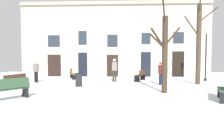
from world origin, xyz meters
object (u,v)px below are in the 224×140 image
(person_crossing_plaza, at_px, (160,72))
(person_near_bench, at_px, (36,70))
(streetlamp, at_px, (206,49))
(bench_by_litter_bin, at_px, (9,89))
(tree_right_of_center, at_px, (165,52))
(litter_bin, at_px, (79,80))
(bench_near_lamp, at_px, (73,73))
(bench_near_center_tree, at_px, (14,81))
(bench_far_corner, at_px, (141,75))
(tree_near_facade, at_px, (199,42))
(person_by_shop_door, at_px, (114,69))

(person_crossing_plaza, height_order, person_near_bench, person_near_bench)
(streetlamp, distance_m, bench_by_litter_bin, 13.95)
(tree_right_of_center, relative_size, streetlamp, 1.18)
(streetlamp, distance_m, litter_bin, 10.29)
(streetlamp, relative_size, bench_near_lamp, 2.12)
(bench_by_litter_bin, distance_m, person_crossing_plaza, 8.98)
(litter_bin, distance_m, person_crossing_plaza, 5.42)
(streetlamp, distance_m, bench_near_center_tree, 13.96)
(tree_right_of_center, height_order, person_near_bench, tree_right_of_center)
(bench_far_corner, distance_m, bench_near_center_tree, 8.99)
(litter_bin, xyz_separation_m, bench_far_corner, (4.25, 3.34, 0.05))
(person_crossing_plaza, bearing_deg, bench_near_center_tree, -51.97)
(streetlamp, height_order, bench_far_corner, streetlamp)
(tree_right_of_center, bearing_deg, bench_by_litter_bin, -163.31)
(bench_near_lamp, bearing_deg, tree_right_of_center, -157.51)
(tree_right_of_center, height_order, bench_far_corner, tree_right_of_center)
(tree_right_of_center, distance_m, tree_near_facade, 4.85)
(bench_far_corner, bearing_deg, person_near_bench, -58.19)
(bench_near_center_tree, relative_size, bench_near_lamp, 0.99)
(bench_near_center_tree, relative_size, bench_by_litter_bin, 1.21)
(litter_bin, distance_m, bench_far_corner, 5.40)
(person_by_shop_door, bearing_deg, person_near_bench, -173.54)
(tree_right_of_center, distance_m, bench_by_litter_bin, 7.29)
(streetlamp, relative_size, bench_far_corner, 2.23)
(tree_right_of_center, distance_m, person_near_bench, 9.48)
(litter_bin, distance_m, person_by_shop_door, 3.59)
(bench_by_litter_bin, bearing_deg, bench_far_corner, 174.57)
(bench_far_corner, xyz_separation_m, person_crossing_plaza, (1.06, -2.29, 0.39))
(streetlamp, height_order, person_by_shop_door, streetlamp)
(person_crossing_plaza, bearing_deg, bench_far_corner, -130.69)
(tree_near_facade, bearing_deg, tree_right_of_center, -131.02)
(bench_by_litter_bin, bearing_deg, person_by_shop_door, -176.50)
(person_crossing_plaza, bearing_deg, bench_by_litter_bin, -29.82)
(litter_bin, xyz_separation_m, bench_by_litter_bin, (-1.99, -4.17, 0.04))
(tree_near_facade, distance_m, streetlamp, 2.58)
(bench_far_corner, height_order, bench_near_lamp, bench_near_lamp)
(person_by_shop_door, distance_m, person_near_bench, 5.85)
(streetlamp, bearing_deg, bench_near_center_tree, -160.23)
(streetlamp, height_order, litter_bin, streetlamp)
(bench_far_corner, xyz_separation_m, bench_near_center_tree, (-7.83, -4.42, -0.02))
(streetlamp, xyz_separation_m, person_near_bench, (-13.04, -1.60, -1.62))
(bench_near_lamp, xyz_separation_m, person_crossing_plaza, (6.93, -3.87, 0.39))
(bench_near_lamp, bearing_deg, person_crossing_plaza, -139.14)
(bench_far_corner, relative_size, bench_by_litter_bin, 1.17)
(streetlamp, xyz_separation_m, bench_near_lamp, (-11.04, 1.33, -2.07))
(bench_far_corner, distance_m, person_by_shop_door, 2.21)
(litter_bin, distance_m, bench_near_lamp, 5.19)
(bench_near_center_tree, bearing_deg, tree_right_of_center, 90.56)
(litter_bin, relative_size, bench_near_lamp, 0.43)
(streetlamp, relative_size, bench_near_center_tree, 2.15)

